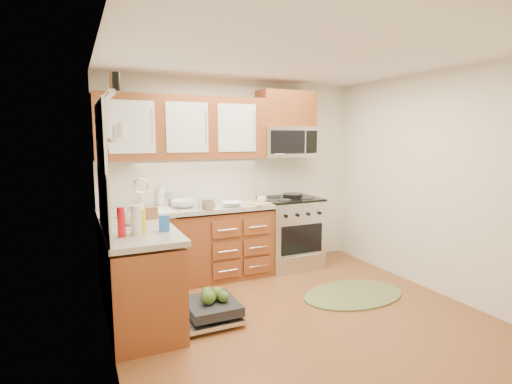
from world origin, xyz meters
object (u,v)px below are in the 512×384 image
range (290,232)px  upper_cabinets (183,128)px  dishwasher (208,311)px  paper_towel_roll (138,220)px  skillet (293,196)px  rug (353,294)px  cup (262,200)px  microwave (286,142)px  stock_pot (207,204)px  bowl_a (232,204)px  sink (145,221)px  bowl_b (184,204)px  cutting_board (261,204)px

range → upper_cabinets: bearing=174.1°
dishwasher → paper_towel_roll: bearing=179.4°
range → skillet: size_ratio=3.51×
rug → cup: size_ratio=10.17×
range → microwave: (0.00, 0.12, 1.23)m
range → microwave: bearing=90.0°
stock_pot → bowl_a: bearing=5.2°
sink → paper_towel_roll: size_ratio=2.41×
upper_cabinets → stock_pot: bearing=-65.6°
microwave → bowl_b: 1.63m
paper_towel_roll → bowl_b: 1.34m
skillet → stock_pot: size_ratio=1.27×
upper_cabinets → sink: size_ratio=3.31×
dishwasher → skillet: bearing=35.6°
range → sink: size_ratio=1.53×
sink → bowl_b: bowl_b is taller
dishwasher → bowl_b: bearing=86.0°
rug → skillet: (-0.10, 1.22, 0.97)m
stock_pot → cup: size_ratio=1.78×
range → cup: size_ratio=7.98×
range → stock_pot: 1.36m
skillet → paper_towel_roll: size_ratio=1.05×
dishwasher → skillet: skillet is taller
cup → sink: bearing=176.1°
sink → dishwasher: sink is taller
skillet → bowl_a: (-0.96, -0.19, -0.02)m
dishwasher → sink: bearing=109.2°
cutting_board → paper_towel_roll: paper_towel_roll is taller
stock_pot → paper_towel_roll: 1.30m
upper_cabinets → range: (1.41, -0.15, -1.40)m
upper_cabinets → cup: 1.32m
sink → paper_towel_roll: (-0.23, -1.11, 0.25)m
bowl_a → cup: (0.43, 0.07, 0.02)m
range → paper_towel_roll: paper_towel_roll is taller
microwave → bowl_b: bearing=-176.0°
bowl_a → cup: size_ratio=2.06×
upper_cabinets → bowl_a: (0.49, -0.32, -0.92)m
bowl_a → microwave: bearing=18.2°
dishwasher → bowl_b: size_ratio=2.35×
cutting_board → cup: bearing=62.3°
range → dishwasher: range is taller
range → cup: (-0.48, -0.11, 0.50)m
sink → skillet: skillet is taller
bowl_a → cutting_board: bearing=-3.5°
upper_cabinets → dishwasher: bearing=-96.0°
cutting_board → skillet: bearing=20.1°
bowl_b → cup: same height
rug → bowl_b: size_ratio=4.08×
rug → bowl_a: (-1.05, 1.03, 0.95)m
rug → cutting_board: (-0.67, 1.01, 0.92)m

